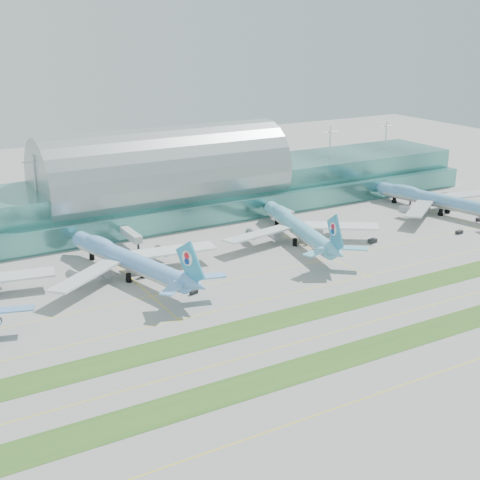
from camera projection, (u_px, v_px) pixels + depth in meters
ground at (323, 312)px, 219.84m from camera, size 700.00×700.00×0.00m
terminal at (164, 188)px, 321.34m from camera, size 340.00×69.10×36.00m
grass_strip_near at (380, 346)px, 196.79m from camera, size 420.00×12.00×0.08m
grass_strip_far at (319, 309)px, 221.48m from camera, size 420.00×12.00×0.08m
taxiline_a at (430, 376)px, 180.35m from camera, size 420.00×0.35×0.01m
taxiline_b at (350, 328)px, 208.32m from camera, size 420.00×0.35×0.01m
taxiline_c at (292, 293)px, 234.65m from camera, size 420.00×0.35×0.01m
taxiline_d at (260, 273)px, 252.76m from camera, size 420.00×0.35×0.01m
airliner_b at (128, 259)px, 247.73m from camera, size 70.52×81.40×22.70m
airliner_c at (298, 227)px, 286.44m from camera, size 69.81×80.31×22.26m
airliner_d at (437, 199)px, 329.95m from camera, size 68.87×79.34×22.05m
gse_c at (194, 292)px, 233.60m from camera, size 3.40×2.34×1.37m
gse_d at (188, 282)px, 242.04m from camera, size 4.13×3.02×1.54m
gse_e at (316, 247)px, 279.54m from camera, size 3.46×2.65×1.32m
gse_f at (373, 241)px, 286.97m from camera, size 4.00×2.54×1.75m
gse_g at (459, 232)px, 299.14m from camera, size 3.59×2.21×1.49m
gse_h at (479, 219)px, 318.10m from camera, size 3.56×1.93×1.60m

